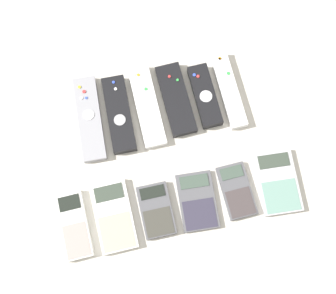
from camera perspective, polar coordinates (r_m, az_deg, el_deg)
name	(u,v)px	position (r m, az deg, el deg)	size (l,w,h in m)	color
ground_plane	(170,159)	(1.10, 0.28, -1.45)	(3.00, 3.00, 0.00)	beige
remote_0	(90,119)	(1.13, -9.54, 3.43)	(0.06, 0.21, 0.02)	gray
remote_1	(119,114)	(1.12, -6.00, 3.99)	(0.06, 0.19, 0.03)	black
remote_2	(147,106)	(1.13, -2.58, 4.98)	(0.06, 0.21, 0.02)	white
remote_3	(176,99)	(1.13, 0.97, 5.83)	(0.07, 0.18, 0.02)	black
remote_4	(205,96)	(1.14, 4.51, 6.23)	(0.05, 0.16, 0.03)	black
remote_5	(229,90)	(1.15, 7.40, 6.89)	(0.05, 0.20, 0.02)	white
calculator_0	(74,225)	(1.08, -11.36, -9.35)	(0.06, 0.15, 0.02)	silver
calculator_1	(114,216)	(1.07, -6.61, -8.39)	(0.08, 0.16, 0.02)	silver
calculator_2	(156,210)	(1.07, -1.45, -7.72)	(0.07, 0.12, 0.02)	#4C4C51
calculator_3	(197,201)	(1.08, 3.60, -6.60)	(0.09, 0.14, 0.01)	#4C4C51
calculator_4	(237,191)	(1.09, 8.36, -5.29)	(0.07, 0.13, 0.01)	#4C4C51
calculator_5	(278,182)	(1.11, 13.21, -4.19)	(0.10, 0.15, 0.01)	#B2B2B7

